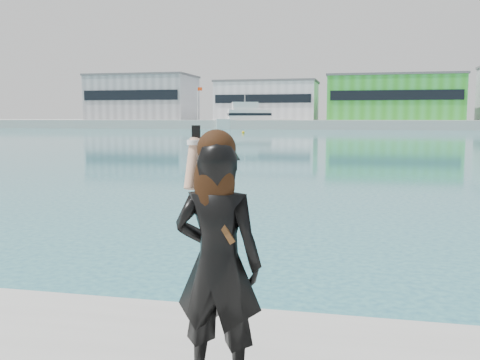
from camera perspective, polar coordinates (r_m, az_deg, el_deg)
name	(u,v)px	position (r m, az deg, el deg)	size (l,w,h in m)	color
far_quay	(358,124)	(134.00, 12.46, 5.86)	(320.00, 40.00, 2.00)	#9E9E99
warehouse_grey_left	(143,97)	(143.24, -10.32, 8.66)	(26.52, 16.36, 11.50)	gray
warehouse_white	(268,100)	(133.93, 2.96, 8.47)	(24.48, 15.35, 9.50)	silver
warehouse_green	(393,97)	(132.26, 16.03, 8.46)	(30.60, 16.36, 10.50)	green
flagpole_left	(198,101)	(130.80, -4.52, 8.40)	(1.28, 0.16, 8.00)	silver
flagpole_right	(462,99)	(126.90, 22.63, 7.96)	(1.28, 0.16, 8.00)	silver
motor_yacht	(251,119)	(120.23, 1.18, 6.51)	(17.43, 10.00, 7.86)	white
buoy_far	(243,133)	(88.36, 0.34, 5.00)	(0.50, 0.50, 0.50)	yellow
woman	(218,256)	(3.72, -2.40, -8.13)	(0.65, 0.45, 1.81)	black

